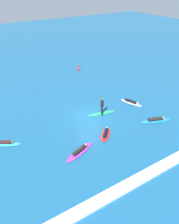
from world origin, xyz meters
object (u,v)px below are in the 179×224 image
at_px(surfer_on_green_board, 102,109).
at_px(surfer_on_white_board, 131,102).
at_px(marker_buoy, 79,69).
at_px(surfer_on_teal_board, 3,143).
at_px(surfer_on_purple_board, 80,151).
at_px(surfer_on_blue_board, 156,120).
at_px(surfer_on_red_board, 106,134).

distance_m(surfer_on_green_board, surfer_on_white_board, 4.25).
xyz_separation_m(surfer_on_white_board, marker_buoy, (0.75, 12.81, 0.01)).
bearing_deg(surfer_on_teal_board, surfer_on_green_board, 31.41).
xyz_separation_m(surfer_on_green_board, surfer_on_white_board, (4.24, 0.05, -0.38)).
height_order(surfer_on_green_board, marker_buoy, surfer_on_green_board).
bearing_deg(surfer_on_white_board, surfer_on_teal_board, -108.90).
relative_size(surfer_on_green_board, surfer_on_white_board, 1.13).
xyz_separation_m(surfer_on_white_board, surfer_on_purple_board, (-9.55, -4.25, -0.01)).
bearing_deg(surfer_on_purple_board, surfer_on_teal_board, 118.01).
relative_size(surfer_on_green_board, marker_buoy, 2.84).
distance_m(surfer_on_white_board, surfer_on_teal_board, 14.54).
relative_size(surfer_on_purple_board, marker_buoy, 3.01).
xyz_separation_m(surfer_on_blue_board, marker_buoy, (1.35, 17.09, 0.01)).
bearing_deg(surfer_on_green_board, surfer_on_teal_board, 10.55).
bearing_deg(marker_buoy, surfer_on_blue_board, -94.51).
relative_size(surfer_on_teal_board, surfer_on_purple_board, 0.86).
distance_m(surfer_on_green_board, marker_buoy, 13.80).
bearing_deg(surfer_on_teal_board, surfer_on_white_board, 32.27).
bearing_deg(surfer_on_purple_board, marker_buoy, 39.53).
bearing_deg(surfer_on_white_board, surfer_on_blue_board, -25.45).
height_order(surfer_on_blue_board, marker_buoy, marker_buoy).
relative_size(surfer_on_red_board, surfer_on_teal_board, 0.80).
bearing_deg(surfer_on_green_board, surfer_on_white_board, -166.50).
distance_m(surfer_on_teal_board, surfer_on_purple_board, 6.79).
relative_size(surfer_on_teal_board, marker_buoy, 2.57).
xyz_separation_m(surfer_on_blue_board, surfer_on_purple_board, (-8.96, 0.03, -0.01)).
distance_m(surfer_on_blue_board, surfer_on_purple_board, 8.96).
bearing_deg(surfer_on_blue_board, surfer_on_green_board, 151.39).
distance_m(surfer_on_white_board, surfer_on_blue_board, 4.32).
distance_m(surfer_on_green_board, surfer_on_purple_board, 6.78).
xyz_separation_m(surfer_on_teal_board, surfer_on_purple_board, (4.99, -4.60, 0.00)).
height_order(surfer_on_green_board, surfer_on_white_board, surfer_on_green_board).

